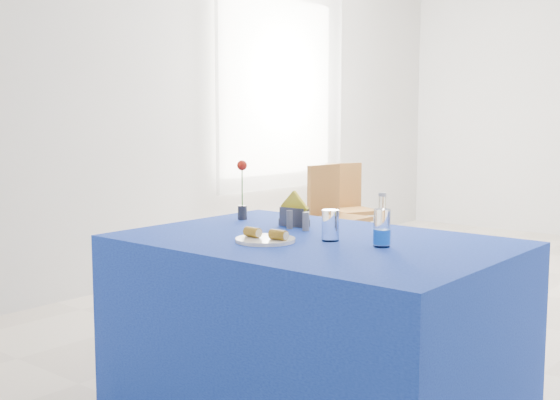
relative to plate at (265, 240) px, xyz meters
The scene contains 15 objects.
floor 2.20m from the plate, 85.21° to the left, with size 7.00×7.00×0.00m, color beige.
room_shell 2.28m from the plate, 85.21° to the left, with size 7.00×7.00×7.00m.
window_pane 3.75m from the plate, 128.87° to the left, with size 0.04×1.50×1.60m, color white.
curtain 3.70m from the plate, 128.00° to the left, with size 0.04×1.75×1.85m, color white.
plate is the anchor object (origin of this frame).
drinking_glass 0.28m from the plate, 43.53° to the left, with size 0.07×0.07×0.13m, color white.
salt_shaker 0.33m from the plate, 97.26° to the left, with size 0.03×0.03×0.09m, color slate.
pepper_shaker 0.36m from the plate, 112.60° to the left, with size 0.03×0.03×0.09m, color #5E5E63.
blue_table 0.44m from the plate, 59.84° to the left, with size 1.60×1.10×0.76m.
water_bottle 0.48m from the plate, 26.12° to the left, with size 0.07×0.07×0.21m.
napkin_holder 0.43m from the plate, 112.42° to the left, with size 0.16×0.07×0.17m.
rose_vase 0.66m from the plate, 141.11° to the left, with size 0.05×0.05×0.30m.
chair_win_a 3.00m from the plate, 119.98° to the left, with size 0.41×0.41×0.88m.
chair_win_b 3.63m from the plate, 118.63° to the left, with size 0.50×0.50×0.85m.
banana_pieces 0.03m from the plate, 43.01° to the right, with size 0.21×0.06×0.04m.
Camera 1 is at (1.69, -4.21, 1.27)m, focal length 45.00 mm.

